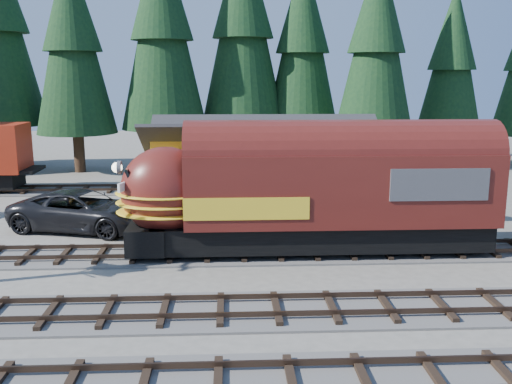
{
  "coord_description": "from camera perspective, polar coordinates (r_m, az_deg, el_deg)",
  "views": [
    {
      "loc": [
        -2.08,
        -19.15,
        7.48
      ],
      "look_at": [
        -0.97,
        4.0,
        2.72
      ],
      "focal_mm": 40.0,
      "sensor_mm": 36.0,
      "label": 1
    }
  ],
  "objects": [
    {
      "name": "ground",
      "position": [
        20.66,
        3.27,
        -9.64
      ],
      "size": [
        120.0,
        120.0,
        0.0
      ],
      "primitive_type": "plane",
      "color": "#6B665B",
      "rests_on": "ground"
    },
    {
      "name": "track_siding",
      "position": [
        27.14,
        23.92,
        -5.28
      ],
      "size": [
        68.0,
        3.2,
        0.33
      ],
      "color": "#4C4947",
      "rests_on": "ground"
    },
    {
      "name": "track_spur",
      "position": [
        38.7,
        -14.5,
        0.18
      ],
      "size": [
        32.0,
        3.2,
        0.33
      ],
      "color": "#4C4947",
      "rests_on": "ground"
    },
    {
      "name": "depot",
      "position": [
        30.06,
        1.26,
        2.97
      ],
      "size": [
        12.8,
        7.0,
        5.3
      ],
      "color": "gold",
      "rests_on": "ground"
    },
    {
      "name": "conifer_backdrop",
      "position": [
        45.17,
        4.1,
        15.39
      ],
      "size": [
        78.84,
        22.9,
        17.53
      ],
      "color": "black",
      "rests_on": "ground"
    },
    {
      "name": "locomotive",
      "position": [
        23.86,
        4.48,
        -0.43
      ],
      "size": [
        15.83,
        3.15,
        4.3
      ],
      "color": "black",
      "rests_on": "ground"
    },
    {
      "name": "pickup_truck_a",
      "position": [
        29.17,
        -16.92,
        -1.79
      ],
      "size": [
        7.61,
        4.96,
        1.95
      ],
      "primitive_type": "imported",
      "rotation": [
        0.0,
        0.0,
        1.3
      ],
      "color": "black",
      "rests_on": "ground"
    }
  ]
}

